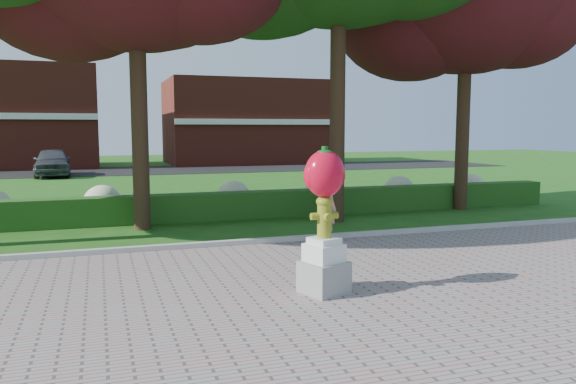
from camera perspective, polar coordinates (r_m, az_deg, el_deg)
name	(u,v)px	position (r m, az deg, el deg)	size (l,w,h in m)	color
ground	(281,279)	(10.33, -0.73, -8.78)	(100.00, 100.00, 0.00)	#1D5214
walkway	(388,365)	(6.83, 10.14, -16.88)	(40.00, 14.00, 0.04)	gray
curb	(241,243)	(13.12, -4.79, -5.17)	(40.00, 0.18, 0.15)	#ADADA5
lawn_hedge	(209,206)	(16.92, -8.06, -1.46)	(24.00, 0.70, 0.80)	#134415
hydrangea_row	(220,197)	(17.98, -6.87, -0.49)	(20.10, 1.10, 0.99)	beige
street	(149,170)	(37.70, -13.98, 2.16)	(50.00, 8.00, 0.02)	black
building_right	(245,122)	(44.87, -4.44, 7.07)	(12.00, 8.00, 6.40)	maroon
hydrant_sculpture	(324,216)	(9.07, 3.71, -2.48)	(0.83, 0.83, 2.39)	gray
woman	(327,209)	(13.23, 4.02, -1.70)	(0.58, 0.38, 1.60)	#A7795F
parked_car	(52,162)	(34.62, -22.81, 2.84)	(1.91, 4.74, 1.61)	#46494E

